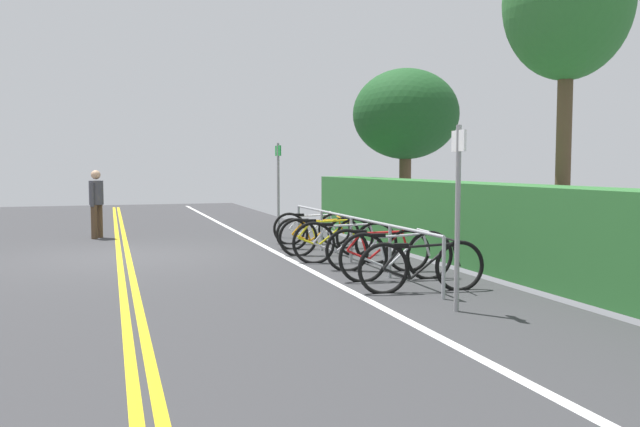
{
  "coord_description": "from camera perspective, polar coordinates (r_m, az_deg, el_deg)",
  "views": [
    {
      "loc": [
        12.37,
        -0.21,
        1.68
      ],
      "look_at": [
        3.3,
        2.74,
        0.98
      ],
      "focal_mm": 36.31,
      "sensor_mm": 36.0,
      "label": 1
    }
  ],
  "objects": [
    {
      "name": "bike_rack",
      "position": [
        11.24,
        2.76,
        -1.2
      ],
      "size": [
        6.62,
        0.05,
        0.81
      ],
      "color": "#9EA0A5",
      "rests_on": "ground_plane"
    },
    {
      "name": "bicycle_2",
      "position": [
        12.14,
        0.57,
        -2.05
      ],
      "size": [
        0.52,
        1.78,
        0.75
      ],
      "color": "black",
      "rests_on": "ground_plane"
    },
    {
      "name": "centre_line_yellow_outer",
      "position": [
        12.49,
        -16.54,
        -3.67
      ],
      "size": [
        30.04,
        0.1,
        0.0
      ],
      "primitive_type": "cube",
      "color": "gold",
      "rests_on": "ground_plane"
    },
    {
      "name": "bicycle_5",
      "position": [
        9.57,
        6.77,
        -3.73
      ],
      "size": [
        0.46,
        1.78,
        0.77
      ],
      "color": "black",
      "rests_on": "ground_plane"
    },
    {
      "name": "sign_post_near",
      "position": [
        15.15,
        -3.7,
        2.9
      ],
      "size": [
        0.36,
        0.06,
        2.21
      ],
      "color": "gray",
      "rests_on": "ground_plane"
    },
    {
      "name": "bicycle_3",
      "position": [
        11.19,
        2.19,
        -2.55
      ],
      "size": [
        0.65,
        1.76,
        0.77
      ],
      "color": "black",
      "rests_on": "ground_plane"
    },
    {
      "name": "centre_line_yellow_inner",
      "position": [
        12.49,
        -17.28,
        -3.69
      ],
      "size": [
        30.04,
        0.1,
        0.0
      ],
      "primitive_type": "cube",
      "color": "gold",
      "rests_on": "ground_plane"
    },
    {
      "name": "pedestrian",
      "position": [
        15.81,
        -19.11,
        1.17
      ],
      "size": [
        0.45,
        0.32,
        1.58
      ],
      "color": "#4C3826",
      "rests_on": "ground_plane"
    },
    {
      "name": "bicycle_6",
      "position": [
        8.75,
        8.96,
        -4.63
      ],
      "size": [
        0.46,
        1.78,
        0.73
      ],
      "color": "black",
      "rests_on": "ground_plane"
    },
    {
      "name": "bicycle_0",
      "position": [
        13.86,
        -0.72,
        -1.32
      ],
      "size": [
        0.66,
        1.6,
        0.73
      ],
      "color": "black",
      "rests_on": "ground_plane"
    },
    {
      "name": "bicycle_4",
      "position": [
        10.39,
        5.07,
        -3.21
      ],
      "size": [
        0.66,
        1.6,
        0.73
      ],
      "color": "black",
      "rests_on": "ground_plane"
    },
    {
      "name": "bicycle_1",
      "position": [
        13.07,
        -0.19,
        -1.75
      ],
      "size": [
        0.5,
        1.69,
        0.68
      ],
      "color": "black",
      "rests_on": "ground_plane"
    },
    {
      "name": "tree_near_left",
      "position": [
        17.17,
        7.56,
        8.61
      ],
      "size": [
        2.76,
        2.76,
        4.2
      ],
      "color": "brown",
      "rests_on": "ground_plane"
    },
    {
      "name": "tree_mid",
      "position": [
        11.4,
        20.98,
        16.87
      ],
      "size": [
        2.01,
        2.01,
        5.52
      ],
      "color": "brown",
      "rests_on": "ground_plane"
    },
    {
      "name": "ground_plane",
      "position": [
        12.49,
        -16.91,
        -3.8
      ],
      "size": [
        33.38,
        10.08,
        0.05
      ],
      "primitive_type": "cube",
      "color": "#353538"
    },
    {
      "name": "bike_lane_stripe_white",
      "position": [
        12.85,
        -4.19,
        -3.29
      ],
      "size": [
        30.04,
        0.12,
        0.0
      ],
      "primitive_type": "cube",
      "color": "white",
      "rests_on": "ground_plane"
    },
    {
      "name": "hedge_backdrop",
      "position": [
        10.81,
        15.59,
        -1.15
      ],
      "size": [
        15.57,
        0.96,
        1.39
      ],
      "primitive_type": "cube",
      "color": "#2D6B30",
      "rests_on": "ground_plane"
    },
    {
      "name": "sign_post_far",
      "position": [
        7.55,
        12.06,
        1.21
      ],
      "size": [
        0.36,
        0.07,
        2.14
      ],
      "color": "gray",
      "rests_on": "ground_plane"
    }
  ]
}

